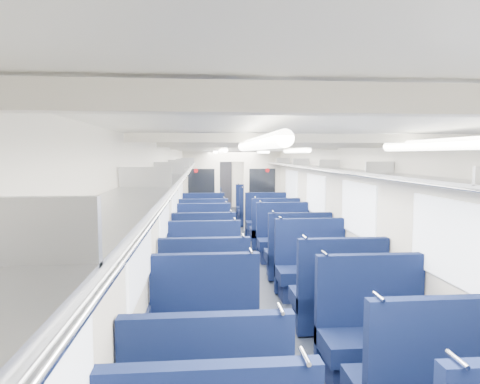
{
  "coord_description": "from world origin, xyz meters",
  "views": [
    {
      "loc": [
        -0.85,
        -8.84,
        2.2
      ],
      "look_at": [
        0.19,
        2.93,
        1.17
      ],
      "focal_mm": 32.03,
      "sensor_mm": 36.0,
      "label": 1
    }
  ],
  "objects_px": {
    "seat_12": "(204,257)",
    "seat_19": "(267,224)",
    "end_door": "(223,184)",
    "seat_9": "(338,300)",
    "seat_10": "(204,277)",
    "seat_11": "(312,272)",
    "seat_23": "(253,209)",
    "seat_6": "(206,339)",
    "seat_7": "(374,340)",
    "seat_20": "(203,214)",
    "bulkhead": "(232,188)",
    "seat_14": "(204,244)",
    "seat_17": "(274,232)",
    "seat_13": "(298,257)",
    "seat_21": "(257,214)",
    "seat_18": "(203,225)",
    "seat_15": "(284,242)",
    "seat_22": "(203,210)",
    "seat_16": "(204,233)",
    "seat_8": "(205,300)"
  },
  "relations": [
    {
      "from": "seat_16",
      "to": "seat_19",
      "type": "height_order",
      "value": "same"
    },
    {
      "from": "seat_11",
      "to": "seat_23",
      "type": "bearing_deg",
      "value": 90.0
    },
    {
      "from": "seat_13",
      "to": "seat_18",
      "type": "xyz_separation_m",
      "value": [
        -1.66,
        3.65,
        0.0
      ]
    },
    {
      "from": "seat_20",
      "to": "seat_13",
      "type": "bearing_deg",
      "value": -73.72
    },
    {
      "from": "end_door",
      "to": "seat_10",
      "type": "height_order",
      "value": "end_door"
    },
    {
      "from": "seat_14",
      "to": "seat_16",
      "type": "xyz_separation_m",
      "value": [
        0.0,
        1.22,
        0.0
      ]
    },
    {
      "from": "seat_11",
      "to": "seat_23",
      "type": "height_order",
      "value": "same"
    },
    {
      "from": "seat_22",
      "to": "seat_20",
      "type": "bearing_deg",
      "value": -90.0
    },
    {
      "from": "seat_9",
      "to": "seat_22",
      "type": "height_order",
      "value": "same"
    },
    {
      "from": "seat_14",
      "to": "seat_22",
      "type": "xyz_separation_m",
      "value": [
        0.0,
        5.57,
        0.0
      ]
    },
    {
      "from": "end_door",
      "to": "seat_20",
      "type": "bearing_deg",
      "value": -99.92
    },
    {
      "from": "end_door",
      "to": "seat_23",
      "type": "distance_m",
      "value": 3.78
    },
    {
      "from": "seat_14",
      "to": "seat_17",
      "type": "relative_size",
      "value": 1.0
    },
    {
      "from": "seat_12",
      "to": "seat_20",
      "type": "height_order",
      "value": "same"
    },
    {
      "from": "seat_8",
      "to": "seat_19",
      "type": "xyz_separation_m",
      "value": [
        1.66,
        5.76,
        0.0
      ]
    },
    {
      "from": "bulkhead",
      "to": "seat_21",
      "type": "xyz_separation_m",
      "value": [
        0.83,
        0.76,
        -0.85
      ]
    },
    {
      "from": "seat_6",
      "to": "seat_8",
      "type": "relative_size",
      "value": 1.0
    },
    {
      "from": "seat_12",
      "to": "seat_19",
      "type": "bearing_deg",
      "value": 64.71
    },
    {
      "from": "seat_7",
      "to": "seat_19",
      "type": "height_order",
      "value": "same"
    },
    {
      "from": "seat_7",
      "to": "seat_12",
      "type": "relative_size",
      "value": 1.0
    },
    {
      "from": "bulkhead",
      "to": "seat_18",
      "type": "xyz_separation_m",
      "value": [
        -0.83,
        -1.25,
        -0.85
      ]
    },
    {
      "from": "seat_22",
      "to": "seat_17",
      "type": "bearing_deg",
      "value": -69.17
    },
    {
      "from": "seat_7",
      "to": "seat_16",
      "type": "relative_size",
      "value": 1.0
    },
    {
      "from": "seat_19",
      "to": "seat_21",
      "type": "bearing_deg",
      "value": 90.0
    },
    {
      "from": "end_door",
      "to": "seat_9",
      "type": "height_order",
      "value": "end_door"
    },
    {
      "from": "seat_11",
      "to": "seat_12",
      "type": "relative_size",
      "value": 1.0
    },
    {
      "from": "seat_22",
      "to": "seat_9",
      "type": "bearing_deg",
      "value": -79.65
    },
    {
      "from": "end_door",
      "to": "seat_9",
      "type": "xyz_separation_m",
      "value": [
        0.83,
        -12.7,
        -0.62
      ]
    },
    {
      "from": "bulkhead",
      "to": "seat_8",
      "type": "height_order",
      "value": "bulkhead"
    },
    {
      "from": "seat_13",
      "to": "seat_17",
      "type": "relative_size",
      "value": 1.0
    },
    {
      "from": "seat_11",
      "to": "seat_22",
      "type": "relative_size",
      "value": 1.0
    },
    {
      "from": "seat_13",
      "to": "seat_19",
      "type": "bearing_deg",
      "value": 90.0
    },
    {
      "from": "seat_6",
      "to": "seat_12",
      "type": "relative_size",
      "value": 1.0
    },
    {
      "from": "seat_7",
      "to": "seat_18",
      "type": "xyz_separation_m",
      "value": [
        -1.66,
        7.07,
        0.0
      ]
    },
    {
      "from": "bulkhead",
      "to": "seat_13",
      "type": "distance_m",
      "value": 5.04
    },
    {
      "from": "bulkhead",
      "to": "seat_7",
      "type": "bearing_deg",
      "value": -84.3
    },
    {
      "from": "seat_13",
      "to": "seat_21",
      "type": "distance_m",
      "value": 5.66
    },
    {
      "from": "seat_10",
      "to": "seat_11",
      "type": "distance_m",
      "value": 1.66
    },
    {
      "from": "seat_6",
      "to": "seat_9",
      "type": "relative_size",
      "value": 1.0
    },
    {
      "from": "seat_6",
      "to": "seat_7",
      "type": "xyz_separation_m",
      "value": [
        1.66,
        -0.17,
        0.0
      ]
    },
    {
      "from": "bulkhead",
      "to": "seat_17",
      "type": "height_order",
      "value": "bulkhead"
    },
    {
      "from": "bulkhead",
      "to": "seat_19",
      "type": "bearing_deg",
      "value": -56.14
    },
    {
      "from": "seat_15",
      "to": "seat_18",
      "type": "height_order",
      "value": "same"
    },
    {
      "from": "seat_8",
      "to": "seat_14",
      "type": "bearing_deg",
      "value": 90.0
    },
    {
      "from": "seat_14",
      "to": "seat_20",
      "type": "relative_size",
      "value": 1.0
    },
    {
      "from": "seat_12",
      "to": "seat_17",
      "type": "relative_size",
      "value": 1.0
    },
    {
      "from": "seat_16",
      "to": "seat_19",
      "type": "relative_size",
      "value": 1.0
    },
    {
      "from": "seat_7",
      "to": "seat_12",
      "type": "distance_m",
      "value": 3.93
    },
    {
      "from": "seat_7",
      "to": "seat_14",
      "type": "xyz_separation_m",
      "value": [
        -1.66,
        4.66,
        0.0
      ]
    },
    {
      "from": "bulkhead",
      "to": "seat_22",
      "type": "xyz_separation_m",
      "value": [
        -0.83,
        1.91,
        -0.85
      ]
    }
  ]
}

